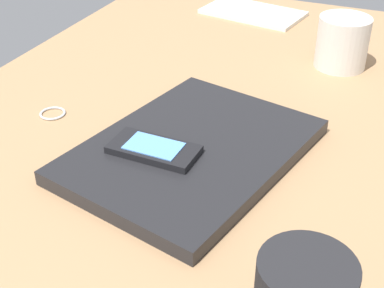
{
  "coord_description": "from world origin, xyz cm",
  "views": [
    {
      "loc": [
        -63.52,
        -24.83,
        43.09
      ],
      "look_at": [
        -8.89,
        -1.65,
        5.0
      ],
      "focal_mm": 51.01,
      "sensor_mm": 36.0,
      "label": 1
    }
  ],
  "objects": [
    {
      "name": "notepad",
      "position": [
        47.08,
        7.76,
        3.4
      ],
      "size": [
        15.35,
        22.61,
        0.8
      ],
      "primitive_type": "cube",
      "rotation": [
        0.0,
        0.0,
        -0.18
      ],
      "color": "white",
      "rests_on": "desk_surface"
    },
    {
      "name": "cell_phone_on_laptop",
      "position": [
        -12.56,
        2.02,
        5.48
      ],
      "size": [
        5.84,
        11.41,
        1.08
      ],
      "color": "black",
      "rests_on": "laptop_closed"
    },
    {
      "name": "coffee_mug",
      "position": [
        27.52,
        -14.25,
        7.42
      ],
      "size": [
        12.07,
        8.78,
        8.83
      ],
      "color": "silver",
      "rests_on": "desk_surface"
    },
    {
      "name": "desk_surface",
      "position": [
        0.0,
        0.0,
        1.5
      ],
      "size": [
        120.0,
        80.0,
        3.0
      ],
      "primitive_type": "cube",
      "color": "#9E7751",
      "rests_on": "ground"
    },
    {
      "name": "laptop_closed",
      "position": [
        -8.89,
        -1.65,
        3.98
      ],
      "size": [
        36.66,
        30.2,
        1.97
      ],
      "primitive_type": "cube",
      "rotation": [
        0.0,
        0.0,
        -0.23
      ],
      "color": "black",
      "rests_on": "desk_surface"
    },
    {
      "name": "key_ring",
      "position": [
        -6.63,
        21.85,
        3.18
      ],
      "size": [
        3.86,
        3.86,
        0.36
      ],
      "primitive_type": "torus",
      "color": "silver",
      "rests_on": "desk_surface"
    }
  ]
}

